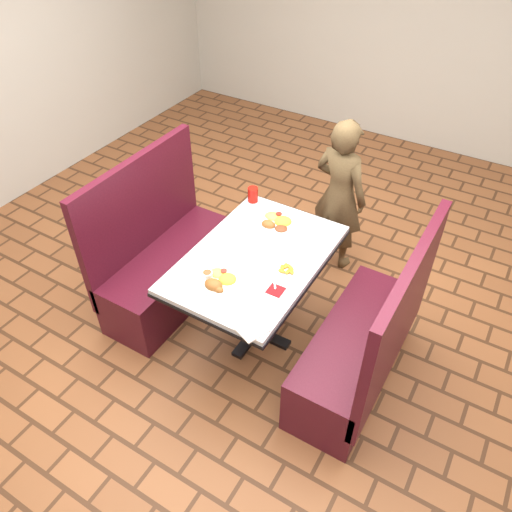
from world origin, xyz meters
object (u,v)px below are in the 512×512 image
Objects in this scene: booth_bench_left at (167,263)px; booth_bench_right at (363,347)px; near_dinner_plate at (219,280)px; far_dinner_plate at (277,221)px; plantain_plate at (287,270)px; red_tumbler at (253,195)px; dining_table at (256,267)px; diner_person at (339,195)px.

booth_bench_left is 1.60m from booth_bench_right.
near_dinner_plate is 0.70m from far_dinner_plate.
far_dinner_plate is 0.48m from plantain_plate.
booth_bench_left is 7.36× the size of plantain_plate.
red_tumbler is at bearing 49.10° from booth_bench_left.
far_dinner_plate is at bearing 97.73° from dining_table.
plantain_plate is at bearing 108.32° from diner_person.
booth_bench_right is at bearing 134.56° from diner_person.
booth_bench_left is 10.63× the size of red_tumbler.
booth_bench_right is 1.03m from near_dinner_plate.
diner_person is at bearing 75.87° from far_dinner_plate.
plantain_plate is at bearing -177.64° from booth_bench_right.
booth_bench_right is at bearing 21.09° from near_dinner_plate.
plantain_plate is 0.80m from red_tumbler.
booth_bench_left is 3.98× the size of far_dinner_plate.
diner_person is (-0.67, 1.07, 0.32)m from booth_bench_right.
diner_person reaches higher than dining_table.
booth_bench_right reaches higher than red_tumbler.
red_tumbler is at bearing 122.98° from dining_table.
near_dinner_plate is 0.90m from red_tumbler.
dining_table is 0.26m from plantain_plate.
booth_bench_left is 0.95m from far_dinner_plate.
near_dinner_plate reaches higher than far_dinner_plate.
booth_bench_right is 1.03m from far_dinner_plate.
red_tumbler is (-0.29, 0.16, 0.03)m from far_dinner_plate.
diner_person reaches higher than booth_bench_right.
diner_person is 11.44× the size of red_tumbler.
near_dinner_plate is (0.74, -0.33, 0.45)m from booth_bench_left.
near_dinner_plate reaches higher than plantain_plate.
red_tumbler reaches higher than plantain_plate.
booth_bench_left is 0.93× the size of diner_person.
near_dinner_plate is (-0.86, -0.33, 0.45)m from booth_bench_right.
plantain_plate is at bearing 45.75° from near_dinner_plate.
dining_table is 0.36m from near_dinner_plate.
near_dinner_plate is at bearing 94.85° from diner_person.
near_dinner_plate is at bearing -100.69° from dining_table.
diner_person reaches higher than booth_bench_left.
dining_table is at bearing 79.31° from near_dinner_plate.
dining_table is 7.43× the size of plantain_plate.
far_dinner_plate is at bearing 88.91° from near_dinner_plate.
booth_bench_right is at bearing 0.00° from booth_bench_left.
red_tumbler is at bearing 61.87° from diner_person.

